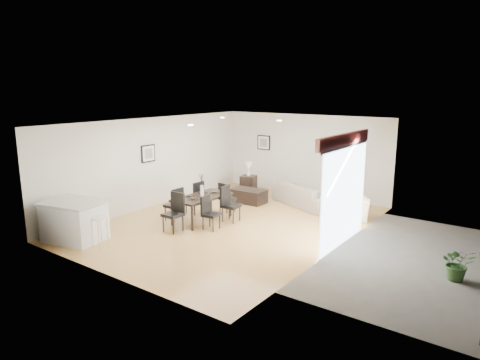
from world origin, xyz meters
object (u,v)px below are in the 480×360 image
Objects in this scene: dining_chair_head at (175,210)px; kitchen_island at (74,221)px; sofa at (304,195)px; dining_table at (202,198)px; coffee_table at (249,196)px; armchair at (346,208)px; dining_chair_efar at (228,202)px; dining_chair_wfar at (196,196)px; side_table at (249,185)px; dining_chair_enear at (209,211)px; bar_stool at (99,221)px; dining_chair_wnear at (176,202)px; dining_chair_foot at (225,196)px.

dining_chair_head is 2.38m from kitchen_island.
sofa is 1.36× the size of dining_table.
dining_table is 2.33m from coffee_table.
armchair reaches higher than sofa.
dining_chair_efar is at bearing 35.89° from dining_table.
dining_chair_efar is at bearing 46.06° from kitchen_island.
armchair is at bearing -0.82° from coffee_table.
side_table is (-0.13, 2.80, -0.21)m from dining_chair_wfar.
dining_chair_enear is 1.16× the size of bar_stool.
bar_stool is at bearing 156.94° from dining_chair_efar.
dining_chair_efar is (0.59, 0.41, -0.08)m from dining_table.
dining_chair_wfar is 1.17m from dining_chair_efar.
sofa reaches higher than coffee_table.
kitchen_island is at bearing 134.77° from dining_chair_enear.
dining_chair_wfar is at bearing -87.26° from side_table.
dining_chair_enear is (1.18, -0.84, -0.04)m from dining_chair_wfar.
sofa is 2.36× the size of dining_chair_efar.
dining_chair_head is 4.32m from side_table.
dining_chair_efar is 2.02m from coffee_table.
dining_chair_wnear is at bearing -3.04° from armchair.
dining_chair_foot is (-0.61, 1.47, -0.00)m from dining_chair_enear.
dining_chair_foot reaches higher than armchair.
dining_chair_efar is at bearing 72.39° from bar_stool.
coffee_table is at bearing 165.49° from dining_chair_wfar.
dining_chair_wnear is at bearing -102.82° from coffee_table.
armchair is at bearing 37.78° from dining_table.
dining_chair_head reaches higher than coffee_table.
dining_chair_wnear is at bearing 119.72° from dining_chair_efar.
dining_chair_foot is 4.22m from kitchen_island.
dining_chair_enear reaches higher than armchair.
kitchen_island reaches higher than sofa.
dining_chair_head is (0.59, -0.61, 0.04)m from dining_chair_wnear.
dining_table is 0.73m from dining_chair_wfar.
bar_stool is (0.95, 0.00, 0.16)m from kitchen_island.
coffee_table is at bearing 7.40° from dining_chair_enear.
coffee_table is 1.14m from side_table.
dining_chair_foot reaches higher than dining_table.
dining_chair_wnear is 1.44m from dining_chair_efar.
dining_table reaches higher than side_table.
dining_table is 3.31m from side_table.
dining_chair_foot is at bearing 89.99° from dining_chair_head.
side_table is (-0.71, 2.18, -0.17)m from dining_chair_foot.
dining_chair_efar is at bearing 93.93° from sofa.
coffee_table is at bearing 90.80° from dining_chair_head.
dining_chair_wfar is 0.85m from dining_chair_foot.
armchair is at bearing -12.57° from side_table.
dining_chair_head is 0.92× the size of coffee_table.
dining_chair_foot is 0.81× the size of coffee_table.
dining_chair_wnear is at bearing 80.19° from dining_chair_foot.
coffee_table is at bearing 62.55° from kitchen_island.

